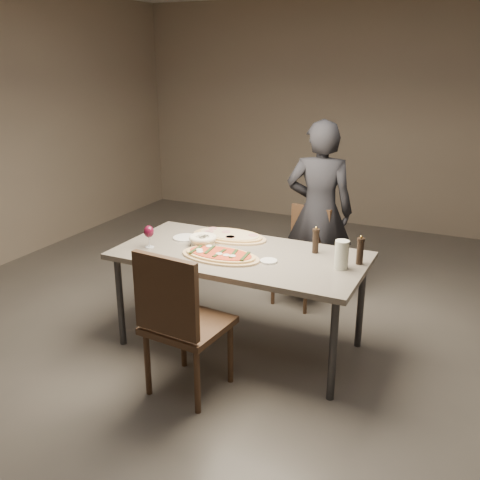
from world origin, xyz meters
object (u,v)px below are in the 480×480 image
at_px(dining_table, 240,260).
at_px(bread_basket, 203,239).
at_px(carafe, 342,255).
at_px(chair_far, 304,250).
at_px(zucchini_pizza, 220,255).
at_px(ham_pizza, 229,236).
at_px(chair_near, 179,317).
at_px(diner, 319,212).
at_px(pepper_mill_left, 360,251).

distance_m(dining_table, bread_basket, 0.34).
distance_m(carafe, chair_far, 1.18).
height_order(carafe, chair_far, carafe).
distance_m(zucchini_pizza, carafe, 0.85).
height_order(ham_pizza, carafe, carafe).
relative_size(ham_pizza, chair_near, 0.61).
bearing_deg(chair_near, diner, 85.57).
xyz_separation_m(bread_basket, chair_far, (0.49, 0.95, -0.32)).
bearing_deg(pepper_mill_left, chair_near, -134.98).
distance_m(carafe, chair_near, 1.15).
bearing_deg(ham_pizza, chair_near, -70.38).
xyz_separation_m(carafe, chair_far, (-0.58, 0.96, -0.37)).
xyz_separation_m(pepper_mill_left, chair_far, (-0.67, 0.83, -0.37)).
distance_m(pepper_mill_left, diner, 1.12).
bearing_deg(bread_basket, pepper_mill_left, 5.95).
height_order(bread_basket, chair_far, chair_far).
bearing_deg(zucchini_pizza, chair_far, 55.07).
xyz_separation_m(ham_pizza, bread_basket, (-0.10, -0.24, 0.03)).
distance_m(ham_pizza, diner, 0.96).
relative_size(chair_near, diner, 0.62).
distance_m(carafe, diner, 1.20).
xyz_separation_m(dining_table, chair_far, (0.16, 0.99, -0.22)).
xyz_separation_m(zucchini_pizza, chair_far, (0.25, 1.13, -0.29)).
height_order(pepper_mill_left, chair_far, pepper_mill_left).
bearing_deg(carafe, zucchini_pizza, -168.90).
bearing_deg(chair_near, ham_pizza, 103.95).
xyz_separation_m(chair_far, diner, (0.08, 0.13, 0.33)).
xyz_separation_m(ham_pizza, chair_far, (0.39, 0.71, -0.29)).
bearing_deg(ham_pizza, carafe, -4.11).
distance_m(bread_basket, pepper_mill_left, 1.16).
relative_size(chair_near, chair_far, 1.18).
relative_size(pepper_mill_left, chair_near, 0.21).
relative_size(dining_table, carafe, 9.20).
height_order(dining_table, zucchini_pizza, zucchini_pizza).
height_order(zucchini_pizza, pepper_mill_left, pepper_mill_left).
distance_m(ham_pizza, chair_near, 1.05).
bearing_deg(dining_table, zucchini_pizza, -123.21).
height_order(bread_basket, chair_near, chair_near).
bearing_deg(dining_table, pepper_mill_left, 10.66).
xyz_separation_m(ham_pizza, carafe, (0.96, -0.26, 0.08)).
xyz_separation_m(zucchini_pizza, ham_pizza, (-0.14, 0.42, -0.00)).
xyz_separation_m(zucchini_pizza, bread_basket, (-0.24, 0.17, 0.03)).
relative_size(bread_basket, chair_far, 0.25).
bearing_deg(ham_pizza, diner, 71.33).
relative_size(dining_table, pepper_mill_left, 8.72).
bearing_deg(carafe, chair_near, -136.41).
distance_m(dining_table, ham_pizza, 0.37).
xyz_separation_m(dining_table, zucchini_pizza, (-0.09, -0.14, 0.07)).
distance_m(dining_table, zucchini_pizza, 0.18).
distance_m(bread_basket, carafe, 1.06).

